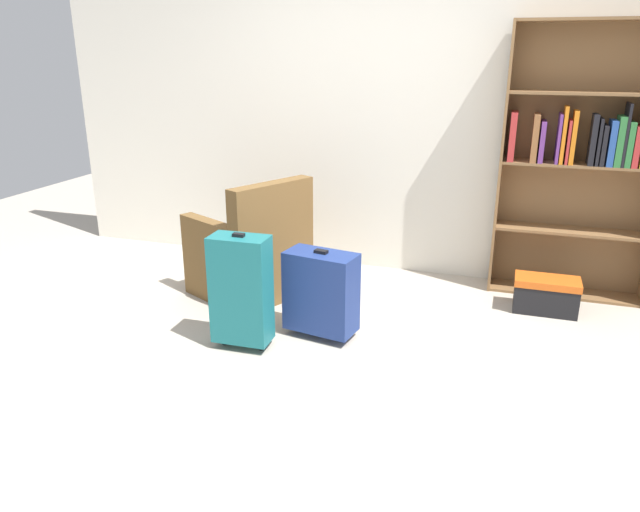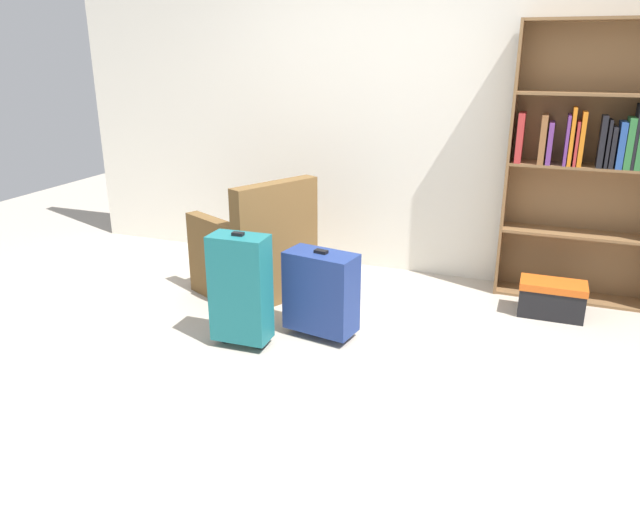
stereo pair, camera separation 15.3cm
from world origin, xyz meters
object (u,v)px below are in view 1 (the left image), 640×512
suitcase_teal (241,290)px  storage_box (546,294)px  bookshelf (584,157)px  suitcase_navy_blue (321,292)px  mug (315,295)px  armchair (251,254)px

suitcase_teal → storage_box: bearing=32.4°
bookshelf → suitcase_navy_blue: size_ratio=3.35×
storage_box → suitcase_teal: suitcase_teal is taller
storage_box → suitcase_navy_blue: bearing=-148.4°
mug → suitcase_navy_blue: bearing=-67.9°
bookshelf → armchair: size_ratio=2.10×
armchair → storage_box: armchair is taller
mug → suitcase_navy_blue: (0.21, -0.53, 0.26)m
armchair → mug: bearing=0.8°
bookshelf → mug: (-1.78, -0.76, -1.00)m
armchair → suitcase_navy_blue: (0.72, -0.52, -0.01)m
armchair → mug: armchair is taller
suitcase_navy_blue → suitcase_teal: suitcase_teal is taller
mug → suitcase_navy_blue: size_ratio=0.20×
mug → suitcase_teal: (-0.20, -0.82, 0.34)m
mug → suitcase_teal: bearing=-103.8°
suitcase_teal → bookshelf: bearing=38.6°
armchair → storage_box: size_ratio=2.12×
bookshelf → armchair: 2.51m
storage_box → suitcase_navy_blue: 1.65m
armchair → storage_box: (2.12, 0.34, -0.18)m
storage_box → suitcase_navy_blue: size_ratio=0.75×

